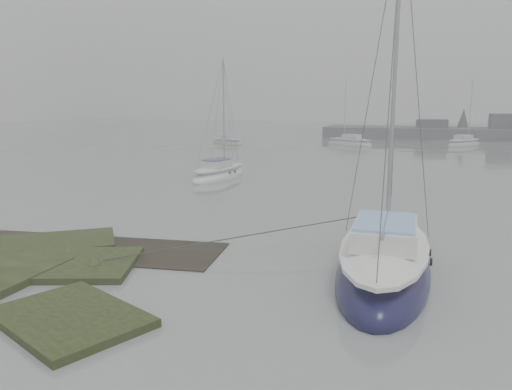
% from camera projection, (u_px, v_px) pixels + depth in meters
% --- Properties ---
extents(ground, '(160.00, 160.00, 0.00)m').
position_uv_depth(ground, '(311.00, 163.00, 40.09)').
color(ground, slate).
rests_on(ground, ground).
extents(sailboat_main, '(2.61, 7.83, 11.03)m').
position_uv_depth(sailboat_main, '(384.00, 265.00, 14.23)').
color(sailboat_main, '#141236').
rests_on(sailboat_main, ground).
extents(sailboat_white, '(2.70, 6.00, 8.17)m').
position_uv_depth(sailboat_white, '(219.00, 175.00, 32.14)').
color(sailboat_white, white).
rests_on(sailboat_white, ground).
extents(sailboat_far_a, '(4.88, 3.60, 6.64)m').
position_uv_depth(sailboat_far_a, '(228.00, 142.00, 57.60)').
color(sailboat_far_a, '#9EA2A7').
rests_on(sailboat_far_a, ground).
extents(sailboat_far_b, '(4.80, 5.45, 7.76)m').
position_uv_depth(sailboat_far_b, '(464.00, 143.00, 55.41)').
color(sailboat_far_b, '#AEB1B8').
rests_on(sailboat_far_b, ground).
extents(sailboat_far_c, '(5.90, 4.15, 7.98)m').
position_uv_depth(sailboat_far_c, '(350.00, 143.00, 55.89)').
color(sailboat_far_c, silver).
rests_on(sailboat_far_c, ground).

